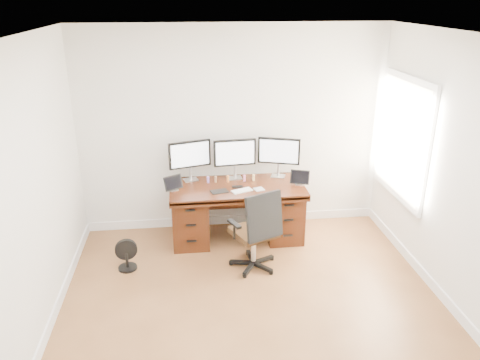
{
  "coord_description": "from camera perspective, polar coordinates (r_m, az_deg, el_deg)",
  "views": [
    {
      "loc": [
        -0.61,
        -3.63,
        3.02
      ],
      "look_at": [
        0.0,
        1.5,
        0.95
      ],
      "focal_mm": 35.0,
      "sensor_mm": 36.0,
      "label": 1
    }
  ],
  "objects": [
    {
      "name": "keyboard",
      "position": [
        5.76,
        0.24,
        -1.31
      ],
      "size": [
        0.28,
        0.2,
        0.01
      ],
      "primitive_type": "cube",
      "rotation": [
        0.0,
        0.0,
        0.38
      ],
      "color": "silver",
      "rests_on": "desk"
    },
    {
      "name": "phone",
      "position": [
        5.89,
        -0.31,
        -0.82
      ],
      "size": [
        0.14,
        0.08,
        0.01
      ],
      "primitive_type": "cube",
      "rotation": [
        0.0,
        0.0,
        -0.05
      ],
      "color": "black",
      "rests_on": "desk"
    },
    {
      "name": "back_wall",
      "position": [
        6.15,
        -0.83,
        6.05
      ],
      "size": [
        4.0,
        0.1,
        2.7
      ],
      "primitive_type": "cube",
      "color": "white",
      "rests_on": "ground"
    },
    {
      "name": "figurine_orange",
      "position": [
        6.03,
        -1.48,
        0.21
      ],
      "size": [
        0.04,
        0.04,
        0.09
      ],
      "color": "orange",
      "rests_on": "desk"
    },
    {
      "name": "office_chair",
      "position": [
        5.46,
        1.94,
        -7.72
      ],
      "size": [
        0.7,
        0.7,
        1.01
      ],
      "rotation": [
        0.0,
        0.0,
        0.42
      ],
      "color": "black",
      "rests_on": "ground"
    },
    {
      "name": "monitor_center",
      "position": [
        6.05,
        -0.63,
        3.18
      ],
      "size": [
        0.55,
        0.16,
        0.53
      ],
      "rotation": [
        0.0,
        0.0,
        0.09
      ],
      "color": "silver",
      "rests_on": "desk"
    },
    {
      "name": "monitor_right",
      "position": [
        6.14,
        4.76,
        3.37
      ],
      "size": [
        0.53,
        0.2,
        0.53
      ],
      "rotation": [
        0.0,
        0.0,
        -0.32
      ],
      "color": "silver",
      "rests_on": "desk"
    },
    {
      "name": "figurine_purple",
      "position": [
        6.01,
        -3.91,
        0.11
      ],
      "size": [
        0.04,
        0.04,
        0.09
      ],
      "color": "#9C76E1",
      "rests_on": "desk"
    },
    {
      "name": "ground",
      "position": [
        4.76,
        2.23,
        -17.53
      ],
      "size": [
        4.5,
        4.5,
        0.0
      ],
      "primitive_type": "plane",
      "color": "brown",
      "rests_on": "ground"
    },
    {
      "name": "figurine_brown",
      "position": [
        6.02,
        -2.99,
        0.15
      ],
      "size": [
        0.04,
        0.04,
        0.09
      ],
      "color": "olive",
      "rests_on": "desk"
    },
    {
      "name": "figurine_yellow",
      "position": [
        6.07,
        1.64,
        0.35
      ],
      "size": [
        0.04,
        0.04,
        0.09
      ],
      "color": "#E2B86F",
      "rests_on": "desk"
    },
    {
      "name": "tablet_left",
      "position": [
        5.81,
        -8.14,
        -0.49
      ],
      "size": [
        0.24,
        0.18,
        0.19
      ],
      "rotation": [
        0.0,
        0.0,
        0.54
      ],
      "color": "silver",
      "rests_on": "desk"
    },
    {
      "name": "tablet_right",
      "position": [
        5.98,
        7.32,
        0.2
      ],
      "size": [
        0.25,
        0.15,
        0.19
      ],
      "rotation": [
        0.0,
        0.0,
        -0.35
      ],
      "color": "silver",
      "rests_on": "desk"
    },
    {
      "name": "desk",
      "position": [
        6.09,
        -0.37,
        -3.64
      ],
      "size": [
        1.7,
        0.8,
        0.75
      ],
      "color": "#3E1B0C",
      "rests_on": "ground"
    },
    {
      "name": "drawing_tablet",
      "position": [
        5.75,
        -2.53,
        -1.4
      ],
      "size": [
        0.23,
        0.18,
        0.01
      ],
      "primitive_type": "cube",
      "rotation": [
        0.0,
        0.0,
        0.24
      ],
      "color": "black",
      "rests_on": "desk"
    },
    {
      "name": "figurine_pink",
      "position": [
        6.05,
        0.53,
        0.3
      ],
      "size": [
        0.04,
        0.04,
        0.09
      ],
      "color": "pink",
      "rests_on": "desk"
    },
    {
      "name": "trackpad",
      "position": [
        5.82,
        2.32,
        -1.12
      ],
      "size": [
        0.14,
        0.14,
        0.01
      ],
      "primitive_type": "cube",
      "rotation": [
        0.0,
        0.0,
        0.27
      ],
      "color": "silver",
      "rests_on": "desk"
    },
    {
      "name": "floor_fan",
      "position": [
        5.67,
        -13.68,
        -8.9
      ],
      "size": [
        0.26,
        0.22,
        0.38
      ],
      "rotation": [
        0.0,
        0.0,
        0.15
      ],
      "color": "black",
      "rests_on": "ground"
    },
    {
      "name": "right_wall",
      "position": [
        4.86,
        26.26,
        -0.61
      ],
      "size": [
        0.1,
        4.5,
        2.7
      ],
      "color": "white",
      "rests_on": "ground"
    },
    {
      "name": "monitor_left",
      "position": [
        6.02,
        -6.13,
        2.96
      ],
      "size": [
        0.54,
        0.19,
        0.53
      ],
      "rotation": [
        0.0,
        0.0,
        0.28
      ],
      "color": "silver",
      "rests_on": "desk"
    }
  ]
}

